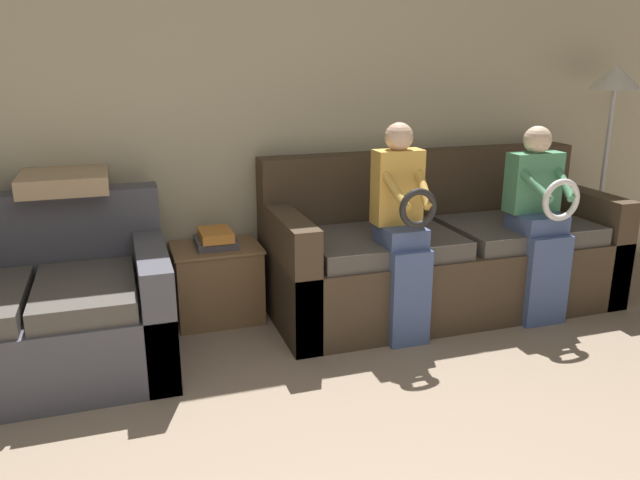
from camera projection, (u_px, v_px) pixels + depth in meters
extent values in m
cube|color=#BCB293|center=(218.00, 113.00, 3.91)|extent=(7.42, 0.06, 2.55)
cube|color=#473828|center=(442.00, 274.00, 4.14)|extent=(2.29, 0.90, 0.46)
cube|color=#473828|center=(421.00, 189.00, 4.32)|extent=(2.29, 0.20, 0.54)
cube|color=#473828|center=(287.00, 271.00, 3.78)|extent=(0.16, 0.90, 0.73)
cube|color=#473828|center=(576.00, 240.00, 4.42)|extent=(0.16, 0.90, 0.73)
cube|color=#514C47|center=(381.00, 244.00, 3.82)|extent=(0.92, 0.66, 0.11)
cube|color=#514C47|center=(518.00, 230.00, 4.11)|extent=(0.92, 0.66, 0.11)
cube|color=#4C4C56|center=(38.00, 336.00, 3.28)|extent=(1.37, 0.99, 0.40)
cube|color=#4C4C56|center=(35.00, 235.00, 3.51)|extent=(1.37, 0.20, 0.49)
cube|color=#4C4C56|center=(155.00, 301.00, 3.43)|extent=(0.16, 0.99, 0.65)
cube|color=#514C47|center=(85.00, 292.00, 3.20)|extent=(0.49, 0.75, 0.11)
cube|color=#475B8E|center=(409.00, 298.00, 3.57)|extent=(0.24, 0.10, 0.57)
cube|color=#475B8E|center=(401.00, 235.00, 3.60)|extent=(0.24, 0.28, 0.11)
cube|color=gold|center=(397.00, 187.00, 3.59)|extent=(0.28, 0.14, 0.43)
sphere|color=#DBB293|center=(399.00, 137.00, 3.51)|extent=(0.16, 0.16, 0.16)
torus|color=black|center=(418.00, 208.00, 3.36)|extent=(0.22, 0.04, 0.22)
cylinder|color=gold|center=(393.00, 187.00, 3.43)|extent=(0.11, 0.31, 0.24)
cylinder|color=gold|center=(422.00, 185.00, 3.48)|extent=(0.11, 0.31, 0.24)
cube|color=#475B8E|center=(545.00, 281.00, 3.85)|extent=(0.29, 0.10, 0.57)
cube|color=#475B8E|center=(537.00, 222.00, 3.88)|extent=(0.29, 0.28, 0.11)
cube|color=#4C8E66|center=(533.00, 182.00, 3.88)|extent=(0.34, 0.14, 0.37)
sphere|color=beige|center=(538.00, 140.00, 3.80)|extent=(0.17, 0.17, 0.17)
torus|color=white|center=(561.00, 200.00, 3.65)|extent=(0.25, 0.04, 0.25)
cylinder|color=#4C8E66|center=(532.00, 183.00, 3.71)|extent=(0.12, 0.31, 0.21)
cylinder|color=#4C8E66|center=(563.00, 181.00, 3.78)|extent=(0.12, 0.31, 0.21)
cube|color=brown|center=(217.00, 283.00, 3.94)|extent=(0.53, 0.40, 0.48)
cube|color=brown|center=(216.00, 247.00, 3.87)|extent=(0.55, 0.42, 0.02)
cube|color=#4C4C56|center=(216.00, 242.00, 3.88)|extent=(0.25, 0.27, 0.05)
cube|color=orange|center=(216.00, 235.00, 3.85)|extent=(0.19, 0.27, 0.06)
cylinder|color=#2D2B28|center=(590.00, 275.00, 4.74)|extent=(0.26, 0.26, 0.02)
cylinder|color=#B7B7BC|center=(602.00, 186.00, 4.54)|extent=(0.03, 0.03, 1.37)
cone|color=silver|center=(616.00, 77.00, 4.32)|extent=(0.35, 0.35, 0.17)
cube|color=tan|center=(64.00, 181.00, 3.48)|extent=(0.47, 0.47, 0.10)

